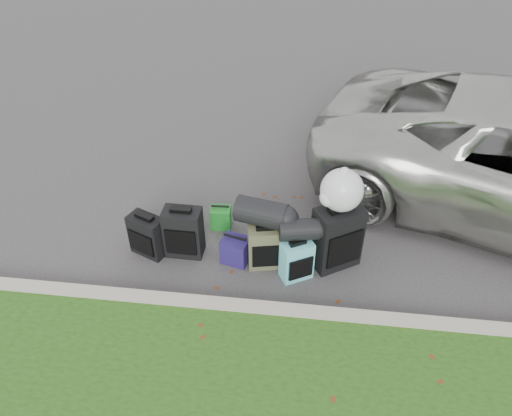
# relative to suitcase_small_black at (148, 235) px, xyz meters

# --- Properties ---
(ground) EXTENTS (120.00, 120.00, 0.00)m
(ground) POSITION_rel_suitcase_small_black_xyz_m (1.40, 0.14, -0.27)
(ground) COLOR #383535
(ground) RESTS_ON ground
(curb) EXTENTS (120.00, 0.18, 0.15)m
(curb) POSITION_rel_suitcase_small_black_xyz_m (1.40, -0.86, -0.20)
(curb) COLOR #9E937F
(curb) RESTS_ON ground
(suitcase_small_black) EXTENTS (0.49, 0.39, 0.54)m
(suitcase_small_black) POSITION_rel_suitcase_small_black_xyz_m (0.00, 0.00, 0.00)
(suitcase_small_black) COLOR black
(suitcase_small_black) RESTS_ON ground
(suitcase_large_black_left) EXTENTS (0.46, 0.28, 0.66)m
(suitcase_large_black_left) POSITION_rel_suitcase_small_black_xyz_m (0.45, 0.04, 0.06)
(suitcase_large_black_left) COLOR black
(suitcase_large_black_left) RESTS_ON ground
(suitcase_olive) EXTENTS (0.45, 0.33, 0.56)m
(suitcase_olive) POSITION_rel_suitcase_small_black_xyz_m (1.46, -0.04, 0.01)
(suitcase_olive) COLOR #3F412A
(suitcase_olive) RESTS_ON ground
(suitcase_teal) EXTENTS (0.42, 0.36, 0.51)m
(suitcase_teal) POSITION_rel_suitcase_small_black_xyz_m (1.84, -0.21, -0.01)
(suitcase_teal) COLOR teal
(suitcase_teal) RESTS_ON ground
(suitcase_large_black_right) EXTENTS (0.64, 0.57, 0.82)m
(suitcase_large_black_right) POSITION_rel_suitcase_small_black_xyz_m (2.30, 0.08, 0.14)
(suitcase_large_black_right) COLOR black
(suitcase_large_black_right) RESTS_ON ground
(tote_green) EXTENTS (0.27, 0.22, 0.30)m
(tote_green) POSITION_rel_suitcase_small_black_xyz_m (0.80, 0.59, -0.12)
(tote_green) COLOR #1C8125
(tote_green) RESTS_ON ground
(tote_navy) EXTENTS (0.37, 0.33, 0.34)m
(tote_navy) POSITION_rel_suitcase_small_black_xyz_m (1.09, -0.03, -0.10)
(tote_navy) COLOR #211854
(tote_navy) RESTS_ON ground
(duffel_left) EXTENTS (0.65, 0.44, 0.32)m
(duffel_left) POSITION_rel_suitcase_small_black_xyz_m (1.40, 0.05, 0.45)
(duffel_left) COLOR black
(duffel_left) RESTS_ON suitcase_olive
(duffel_right) EXTENTS (0.50, 0.34, 0.25)m
(duffel_right) POSITION_rel_suitcase_small_black_xyz_m (1.85, -0.11, 0.37)
(duffel_right) COLOR black
(duffel_right) RESTS_ON suitcase_teal
(trash_bag) EXTENTS (0.49, 0.49, 0.49)m
(trash_bag) POSITION_rel_suitcase_small_black_xyz_m (2.29, 0.12, 0.79)
(trash_bag) COLOR silver
(trash_bag) RESTS_ON suitcase_large_black_right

